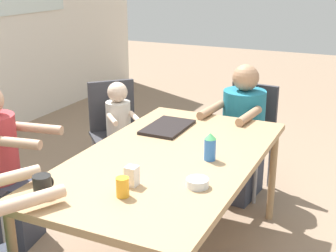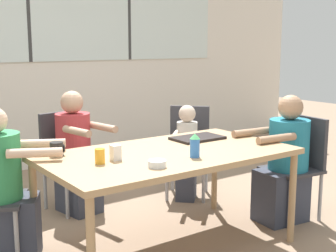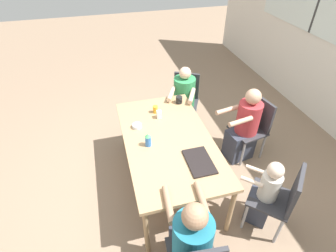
{
  "view_description": "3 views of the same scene",
  "coord_description": "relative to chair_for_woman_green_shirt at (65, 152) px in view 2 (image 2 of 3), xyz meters",
  "views": [
    {
      "loc": [
        -2.22,
        -1.05,
        1.73
      ],
      "look_at": [
        0.0,
        0.0,
        0.89
      ],
      "focal_mm": 50.0,
      "sensor_mm": 36.0,
      "label": 1
    },
    {
      "loc": [
        -1.83,
        -2.56,
        1.46
      ],
      "look_at": [
        0.0,
        0.0,
        0.89
      ],
      "focal_mm": 50.0,
      "sensor_mm": 36.0,
      "label": 2
    },
    {
      "loc": [
        2.13,
        -0.58,
        2.62
      ],
      "look_at": [
        0.0,
        0.0,
        0.89
      ],
      "focal_mm": 28.0,
      "sensor_mm": 36.0,
      "label": 3
    }
  ],
  "objects": [
    {
      "name": "wall_back_with_windows",
      "position": [
        0.23,
        1.45,
        0.92
      ],
      "size": [
        8.4,
        0.08,
        2.8
      ],
      "color": "silver",
      "rests_on": "ground_plane"
    },
    {
      "name": "juice_glass",
      "position": [
        -0.31,
        -1.27,
        0.26
      ],
      "size": [
        0.06,
        0.06,
        0.1
      ],
      "color": "gold",
      "rests_on": "dining_table"
    },
    {
      "name": "chair_for_woman_green_shirt",
      "position": [
        0.0,
        0.0,
        0.0
      ],
      "size": [
        0.46,
        0.46,
        0.85
      ],
      "rotation": [
        0.0,
        0.0,
        -2.96
      ],
      "color": "#333338",
      "rests_on": "ground_plane"
    },
    {
      "name": "chair_for_man_teal_shirt",
      "position": [
        1.49,
        -1.37,
        0.0
      ],
      "size": [
        0.44,
        0.44,
        0.85
      ],
      "rotation": [
        0.0,
        0.0,
        1.48
      ],
      "color": "#333338",
      "rests_on": "ground_plane"
    },
    {
      "name": "ground_plane",
      "position": [
        0.23,
        -1.25,
        -0.5
      ],
      "size": [
        16.0,
        16.0,
        0.0
      ],
      "primitive_type": "plane",
      "color": "#8C725B"
    },
    {
      "name": "bowl_white_shallow",
      "position": [
        -0.07,
        -1.55,
        0.23
      ],
      "size": [
        0.11,
        0.11,
        0.04
      ],
      "color": "silver",
      "rests_on": "dining_table"
    },
    {
      "name": "person_toddler",
      "position": [
        1.01,
        -0.46,
        -0.09
      ],
      "size": [
        0.38,
        0.39,
        0.89
      ],
      "rotation": [
        0.0,
        0.0,
        -3.92
      ],
      "color": "#333847",
      "rests_on": "ground_plane"
    },
    {
      "name": "coffee_mug",
      "position": [
        -0.44,
        -0.92,
        0.26
      ],
      "size": [
        0.09,
        0.09,
        0.09
      ],
      "color": "black",
      "rests_on": "dining_table"
    },
    {
      "name": "food_tray_dark",
      "position": [
        0.66,
        -1.05,
        0.22
      ],
      "size": [
        0.39,
        0.25,
        0.02
      ],
      "color": "black",
      "rests_on": "dining_table"
    },
    {
      "name": "milk_carton_small",
      "position": [
        -0.19,
        -1.25,
        0.26
      ],
      "size": [
        0.06,
        0.06,
        0.1
      ],
      "color": "silver",
      "rests_on": "dining_table"
    },
    {
      "name": "chair_for_toddler",
      "position": [
        1.12,
        -0.35,
        0.0
      ],
      "size": [
        0.57,
        0.57,
        0.85
      ],
      "rotation": [
        0.0,
        0.0,
        -3.92
      ],
      "color": "#333338",
      "rests_on": "ground_plane"
    },
    {
      "name": "person_man_blue_shirt",
      "position": [
        -0.76,
        -0.75,
        -0.04
      ],
      "size": [
        0.64,
        0.54,
        1.05
      ],
      "rotation": [
        0.0,
        0.0,
        -2.05
      ],
      "color": "#333847",
      "rests_on": "ground_plane"
    },
    {
      "name": "dining_table",
      "position": [
        0.23,
        -1.25,
        0.16
      ],
      "size": [
        1.72,
        0.96,
        0.71
      ],
      "color": "tan",
      "rests_on": "ground_plane"
    },
    {
      "name": "person_woman_green_shirt",
      "position": [
        0.03,
        -0.16,
        -0.03
      ],
      "size": [
        0.39,
        0.58,
        1.06
      ],
      "rotation": [
        0.0,
        0.0,
        -2.96
      ],
      "color": "#333847",
      "rests_on": "ground_plane"
    },
    {
      "name": "sippy_cup",
      "position": [
        0.28,
        -1.49,
        0.29
      ],
      "size": [
        0.07,
        0.07,
        0.16
      ],
      "color": "blue",
      "rests_on": "dining_table"
    },
    {
      "name": "person_man_teal_shirt",
      "position": [
        1.32,
        -1.36,
        -0.04
      ],
      "size": [
        0.63,
        0.39,
        1.05
      ],
      "rotation": [
        0.0,
        0.0,
        1.48
      ],
      "color": "#333847",
      "rests_on": "ground_plane"
    }
  ]
}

